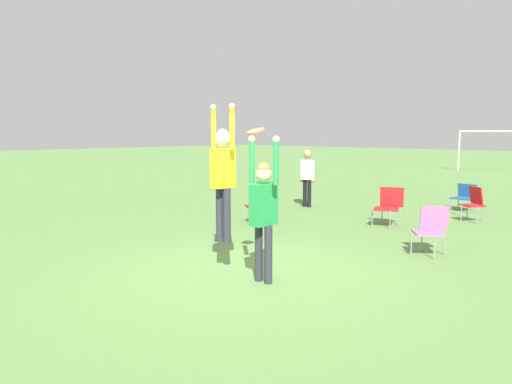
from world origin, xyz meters
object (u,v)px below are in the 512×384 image
at_px(person_jumping, 223,169).
at_px(person_defending, 264,205).
at_px(camping_chair_1, 465,195).
at_px(camping_chair_3, 389,204).
at_px(camping_chair_2, 474,201).
at_px(camping_chair_5, 431,227).
at_px(camping_chair_4, 261,203).
at_px(frisbee, 256,131).
at_px(person_spectator_near, 307,173).
at_px(camping_chair_0, 262,194).

bearing_deg(person_jumping, person_defending, -90.00).
distance_m(camping_chair_1, camping_chair_3, 3.63).
xyz_separation_m(camping_chair_2, camping_chair_5, (0.71, -4.09, 0.01)).
bearing_deg(camping_chair_3, camping_chair_2, -145.55).
relative_size(person_defending, camping_chair_4, 2.52).
height_order(person_jumping, camping_chair_3, person_jumping).
relative_size(camping_chair_2, camping_chair_5, 0.98).
relative_size(frisbee, person_spectator_near, 0.16).
relative_size(camping_chair_1, camping_chair_5, 0.86).
height_order(person_jumping, camping_chair_1, person_jumping).
bearing_deg(frisbee, camping_chair_3, 96.05).
bearing_deg(person_defending, camping_chair_5, 162.33).
bearing_deg(camping_chair_2, camping_chair_4, 79.31).
xyz_separation_m(camping_chair_4, person_spectator_near, (-0.81, 2.91, 0.52)).
bearing_deg(camping_chair_1, person_defending, 98.74).
relative_size(person_jumping, person_spectator_near, 1.28).
bearing_deg(camping_chair_5, frisbee, 28.04).
height_order(person_defending, camping_chair_5, person_defending).
height_order(camping_chair_4, person_spectator_near, person_spectator_near).
distance_m(frisbee, camping_chair_5, 3.90).
xyz_separation_m(camping_chair_4, camping_chair_5, (4.46, -0.22, 0.01)).
bearing_deg(camping_chair_4, camping_chair_2, -105.12).
relative_size(person_jumping, camping_chair_3, 2.37).
bearing_deg(camping_chair_3, camping_chair_4, 12.05).
height_order(camping_chair_0, camping_chair_5, camping_chair_5).
height_order(camping_chair_5, person_spectator_near, person_spectator_near).
bearing_deg(person_jumping, frisbee, -69.84).
bearing_deg(camping_chair_1, camping_chair_3, 88.84).
bearing_deg(camping_chair_4, camping_chair_1, -89.47).
height_order(person_defending, camping_chair_3, person_defending).
distance_m(camping_chair_1, camping_chair_5, 5.85).
xyz_separation_m(frisbee, camping_chair_1, (-0.11, 8.83, -1.82)).
bearing_deg(person_spectator_near, camping_chair_1, 3.83).
bearing_deg(camping_chair_2, person_spectator_near, 45.28).
height_order(camping_chair_2, person_spectator_near, person_spectator_near).
distance_m(person_jumping, camping_chair_1, 9.12).
height_order(camping_chair_0, camping_chair_1, camping_chair_0).
bearing_deg(camping_chair_0, frisbee, 108.83).
xyz_separation_m(camping_chair_1, camping_chair_4, (-2.94, -5.42, 0.06)).
bearing_deg(camping_chair_2, camping_chair_1, -28.95).
relative_size(frisbee, camping_chair_4, 0.31).
distance_m(camping_chair_0, camping_chair_4, 1.56).
bearing_deg(camping_chair_1, camping_chair_5, 110.97).
bearing_deg(person_spectator_near, person_jumping, -92.96).
relative_size(camping_chair_4, person_spectator_near, 0.50).
xyz_separation_m(camping_chair_0, camping_chair_4, (1.04, -1.16, -0.01)).
height_order(person_jumping, camping_chair_2, person_jumping).
distance_m(camping_chair_2, person_spectator_near, 4.69).
height_order(camping_chair_0, camping_chair_2, same).
relative_size(person_jumping, camping_chair_4, 2.53).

